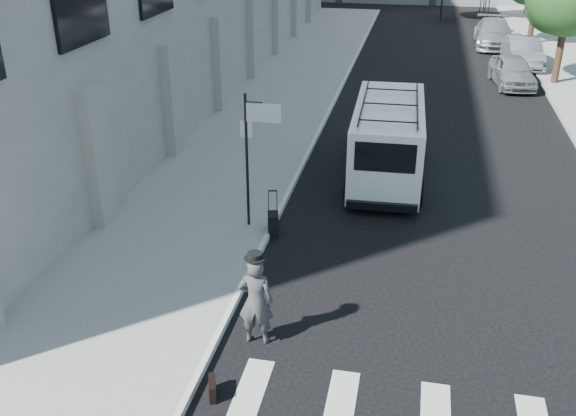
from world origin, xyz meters
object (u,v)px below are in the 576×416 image
at_px(businessman, 256,301).
at_px(parked_car_c, 494,33).
at_px(briefcase, 212,388).
at_px(suitcase, 273,224).
at_px(parked_car_b, 523,53).
at_px(cargo_van, 388,139).
at_px(parked_car_a, 512,71).

relative_size(businessman, parked_car_c, 0.36).
distance_m(briefcase, suitcase, 6.01).
xyz_separation_m(businessman, parked_car_b, (7.77, 24.81, -0.20)).
bearing_deg(parked_car_b, cargo_van, -113.24).
height_order(cargo_van, parked_car_b, cargo_van).
bearing_deg(parked_car_a, suitcase, -121.32).
xyz_separation_m(briefcase, parked_car_a, (7.23, 22.51, 0.52)).
xyz_separation_m(suitcase, parked_car_b, (8.43, 20.46, 0.42)).
distance_m(cargo_van, parked_car_a, 12.90).
distance_m(businessman, cargo_van, 9.15).
distance_m(suitcase, parked_car_a, 18.14).
bearing_deg(suitcase, parked_car_a, 50.75).
bearing_deg(parked_car_a, parked_car_c, 83.93).
distance_m(businessman, parked_car_a, 21.95).
distance_m(parked_car_a, parked_car_c, 9.01).
bearing_deg(cargo_van, briefcase, -103.71).
relative_size(briefcase, suitcase, 0.37).
bearing_deg(cargo_van, parked_car_c, 75.39).
height_order(briefcase, cargo_van, cargo_van).
distance_m(parked_car_b, parked_car_c, 5.15).
bearing_deg(briefcase, parked_car_b, 53.80).
bearing_deg(parked_car_b, parked_car_c, 98.57).
bearing_deg(suitcase, briefcase, -102.03).
height_order(cargo_van, parked_car_c, cargo_van).
distance_m(businessman, parked_car_b, 25.99).
distance_m(briefcase, parked_car_b, 27.69).
xyz_separation_m(parked_car_a, parked_car_b, (0.91, 3.96, 0.05)).
height_order(parked_car_a, parked_car_b, parked_car_b).
relative_size(suitcase, parked_car_c, 0.23).
relative_size(parked_car_b, parked_car_c, 0.87).
bearing_deg(parked_car_c, parked_car_a, -88.48).
height_order(businessman, suitcase, businessman).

